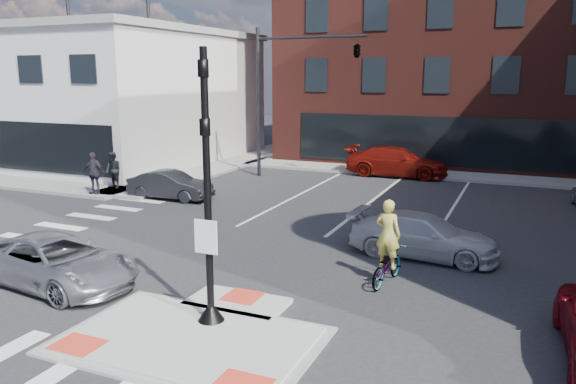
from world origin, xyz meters
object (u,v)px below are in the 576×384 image
at_px(bg_car_dark, 171,185).
at_px(cyclist, 387,256).
at_px(pedestrian_b, 94,173).
at_px(pedestrian_a, 113,170).
at_px(white_pickup, 424,236).
at_px(silver_suv, 56,261).
at_px(bg_car_red, 397,162).

height_order(bg_car_dark, cyclist, cyclist).
bearing_deg(pedestrian_b, pedestrian_a, 83.59).
distance_m(white_pickup, pedestrian_a, 16.02).
relative_size(silver_suv, white_pickup, 1.05).
relative_size(silver_suv, pedestrian_b, 2.49).
relative_size(silver_suv, cyclist, 2.06).
height_order(cyclist, pedestrian_b, cyclist).
bearing_deg(bg_car_red, bg_car_dark, 140.75).
height_order(white_pickup, cyclist, cyclist).
height_order(bg_car_red, cyclist, cyclist).
bearing_deg(pedestrian_b, silver_suv, -59.12).
relative_size(silver_suv, bg_car_dark, 1.24).
relative_size(bg_car_red, pedestrian_a, 3.14).
xyz_separation_m(bg_car_red, pedestrian_a, (-11.58, -9.54, 0.23)).
xyz_separation_m(silver_suv, pedestrian_b, (-6.94, 9.11, 0.45)).
relative_size(white_pickup, bg_car_dark, 1.18).
xyz_separation_m(cyclist, pedestrian_b, (-15.00, 5.49, 0.33)).
xyz_separation_m(silver_suv, white_pickup, (8.55, 6.37, -0.01)).
distance_m(bg_car_red, pedestrian_a, 15.00).
relative_size(cyclist, pedestrian_a, 1.32).
distance_m(pedestrian_a, pedestrian_b, 1.33).
relative_size(bg_car_red, pedestrian_b, 2.87).
bearing_deg(cyclist, silver_suv, 32.82).
bearing_deg(white_pickup, pedestrian_b, 83.23).
bearing_deg(pedestrian_a, bg_car_dark, 8.82).
height_order(bg_car_red, pedestrian_a, pedestrian_a).
xyz_separation_m(cyclist, pedestrian_a, (-15.00, 6.82, 0.25)).
bearing_deg(bg_car_red, white_pickup, -163.89).
relative_size(bg_car_dark, pedestrian_a, 2.20).
xyz_separation_m(white_pickup, pedestrian_b, (-15.49, 2.75, 0.45)).
distance_m(cyclist, pedestrian_b, 15.98).
height_order(bg_car_dark, pedestrian_a, pedestrian_a).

